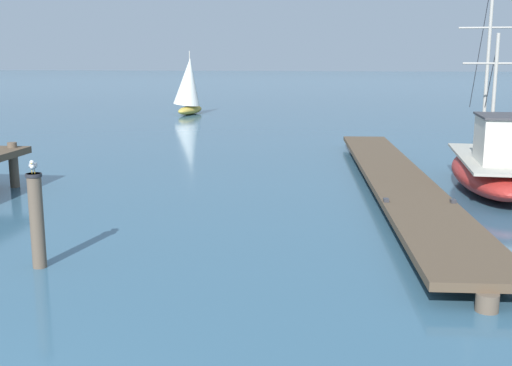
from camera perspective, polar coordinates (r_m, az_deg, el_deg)
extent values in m
cube|color=brown|center=(19.28, 12.63, 0.55)|extent=(3.52, 18.78, 0.16)
cylinder|color=brown|center=(10.52, 20.35, -10.17)|extent=(0.36, 0.36, 0.29)
cylinder|color=brown|center=(14.84, 15.30, -3.66)|extent=(0.36, 0.36, 0.29)
cylinder|color=brown|center=(19.32, 12.60, -0.11)|extent=(0.36, 0.36, 0.29)
cylinder|color=brown|center=(23.88, 10.93, 2.10)|extent=(0.36, 0.36, 0.29)
cylinder|color=brown|center=(28.47, 9.79, 3.60)|extent=(0.36, 0.36, 0.29)
cube|color=#333338|center=(15.51, 11.80, -1.54)|extent=(0.14, 0.21, 0.08)
cube|color=#333338|center=(15.82, 17.55, -1.58)|extent=(0.14, 0.21, 0.08)
ellipsoid|color=#AD2823|center=(20.03, 20.60, 0.85)|extent=(2.30, 6.64, 0.99)
cube|color=#B2AD9E|center=(19.96, 20.69, 2.14)|extent=(2.03, 5.97, 0.08)
cube|color=silver|center=(18.91, 21.34, 3.70)|extent=(1.17, 1.95, 1.28)
cube|color=#3D3D42|center=(18.84, 21.48, 5.71)|extent=(1.26, 2.10, 0.06)
cylinder|color=#B2ADA3|center=(20.10, 20.90, 7.50)|extent=(0.11, 0.11, 3.62)
cylinder|color=#B2ADA3|center=(20.07, 21.09, 10.15)|extent=(1.91, 0.11, 0.06)
cylinder|color=#333338|center=(21.05, 20.48, 8.16)|extent=(0.08, 1.89, 2.68)
cylinder|color=#B2ADA3|center=(21.53, 20.46, 11.10)|extent=(0.11, 0.11, 6.14)
cylinder|color=#B2ADA3|center=(21.55, 20.60, 13.13)|extent=(1.91, 0.11, 0.06)
cylinder|color=#333338|center=(23.17, 19.82, 11.86)|extent=(0.11, 3.19, 4.54)
cylinder|color=brown|center=(20.40, -21.25, 1.55)|extent=(0.28, 0.28, 1.38)
cylinder|color=brown|center=(12.33, -19.37, -3.30)|extent=(0.26, 0.26, 1.80)
cylinder|color=#28282D|center=(12.15, -19.64, 0.69)|extent=(0.30, 0.30, 0.06)
cylinder|color=gold|center=(12.13, -19.54, 0.99)|extent=(0.01, 0.01, 0.07)
cylinder|color=gold|center=(12.14, -19.78, 0.98)|extent=(0.01, 0.01, 0.07)
ellipsoid|color=white|center=(12.12, -19.69, 1.48)|extent=(0.21, 0.30, 0.13)
ellipsoid|color=silver|center=(12.13, -19.43, 1.55)|extent=(0.11, 0.23, 0.09)
ellipsoid|color=#383838|center=(12.24, -19.39, 1.61)|extent=(0.05, 0.07, 0.04)
ellipsoid|color=silver|center=(12.14, -19.94, 1.53)|extent=(0.11, 0.23, 0.09)
ellipsoid|color=#383838|center=(12.25, -19.85, 1.59)|extent=(0.05, 0.07, 0.04)
cone|color=white|center=(12.27, -19.61, 1.59)|extent=(0.09, 0.10, 0.07)
sphere|color=white|center=(11.99, -19.79, 1.79)|extent=(0.08, 0.08, 0.08)
cone|color=gold|center=(11.94, -19.82, 1.72)|extent=(0.04, 0.05, 0.02)
ellipsoid|color=gold|center=(44.80, -6.03, 6.64)|extent=(1.46, 3.79, 0.60)
cylinder|color=#B2ADA3|center=(44.78, -6.05, 9.47)|extent=(0.08, 0.08, 3.81)
cone|color=silver|center=(44.46, -6.20, 9.21)|extent=(2.35, 2.05, 3.41)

